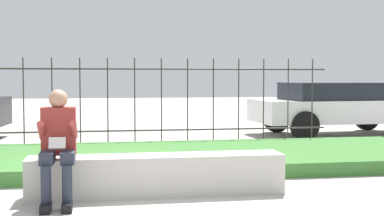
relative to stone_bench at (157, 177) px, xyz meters
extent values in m
plane|color=#A8A399|center=(-0.26, 0.00, -0.22)|extent=(60.00, 60.00, 0.00)
cube|color=beige|center=(0.00, 0.00, 0.03)|extent=(3.07, 0.47, 0.48)
cube|color=#9B978F|center=(0.00, 0.00, -0.18)|extent=(2.95, 0.43, 0.08)
cube|color=black|center=(-1.25, -0.63, -0.17)|extent=(0.11, 0.26, 0.09)
cylinder|color=#282D3D|center=(-1.25, -0.57, 0.07)|extent=(0.11, 0.11, 0.39)
cube|color=#282D3D|center=(-1.25, -0.36, 0.33)|extent=(0.15, 0.42, 0.13)
cube|color=black|center=(-1.03, -0.63, -0.17)|extent=(0.11, 0.26, 0.09)
cylinder|color=#282D3D|center=(-1.03, -0.57, 0.07)|extent=(0.11, 0.11, 0.39)
cube|color=#282D3D|center=(-1.03, -0.36, 0.33)|extent=(0.15, 0.42, 0.13)
cube|color=maroon|center=(-1.14, -0.15, 0.60)|extent=(0.38, 0.24, 0.54)
sphere|color=tan|center=(-1.14, -0.17, 0.96)|extent=(0.21, 0.21, 0.21)
cylinder|color=maroon|center=(-1.31, -0.31, 0.62)|extent=(0.08, 0.29, 0.24)
cylinder|color=maroon|center=(-0.97, -0.31, 0.62)|extent=(0.08, 0.29, 0.24)
cube|color=beige|center=(-1.14, -0.41, 0.49)|extent=(0.18, 0.09, 0.13)
cube|color=#3D7533|center=(-0.26, 2.19, -0.11)|extent=(10.49, 2.97, 0.21)
cylinder|color=#332D28|center=(-0.26, 4.24, 0.14)|extent=(8.49, 0.03, 0.03)
cylinder|color=#332D28|center=(-0.26, 4.24, 1.37)|extent=(8.49, 0.03, 0.03)
cylinder|color=#332D28|center=(-2.11, 4.24, 0.68)|extent=(0.02, 0.02, 1.80)
cylinder|color=#332D28|center=(-1.58, 4.24, 0.68)|extent=(0.02, 0.02, 1.80)
cylinder|color=#332D28|center=(-1.05, 4.24, 0.68)|extent=(0.02, 0.02, 1.80)
cylinder|color=#332D28|center=(-0.52, 4.24, 0.68)|extent=(0.02, 0.02, 1.80)
cylinder|color=#332D28|center=(0.01, 4.24, 0.68)|extent=(0.02, 0.02, 1.80)
cylinder|color=#332D28|center=(0.54, 4.24, 0.68)|extent=(0.02, 0.02, 1.80)
cylinder|color=#332D28|center=(1.07, 4.24, 0.68)|extent=(0.02, 0.02, 1.80)
cylinder|color=#332D28|center=(1.60, 4.24, 0.68)|extent=(0.02, 0.02, 1.80)
cylinder|color=#332D28|center=(2.13, 4.24, 0.68)|extent=(0.02, 0.02, 1.80)
cylinder|color=#332D28|center=(2.66, 4.24, 0.68)|extent=(0.02, 0.02, 1.80)
cylinder|color=#332D28|center=(3.19, 4.24, 0.68)|extent=(0.02, 0.02, 1.80)
cylinder|color=#332D28|center=(3.72, 4.24, 0.68)|extent=(0.02, 0.02, 1.80)
cube|color=silver|center=(5.15, 5.98, 0.38)|extent=(4.25, 1.96, 0.54)
cube|color=black|center=(4.98, 5.97, 0.86)|extent=(2.36, 1.66, 0.42)
cylinder|color=black|center=(6.39, 6.91, 0.11)|extent=(0.66, 0.23, 0.65)
cylinder|color=black|center=(3.90, 5.06, 0.11)|extent=(0.66, 0.23, 0.65)
cylinder|color=black|center=(3.81, 6.78, 0.11)|extent=(0.66, 0.23, 0.65)
camera|label=1|loc=(-0.68, -6.37, 1.21)|focal=50.00mm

